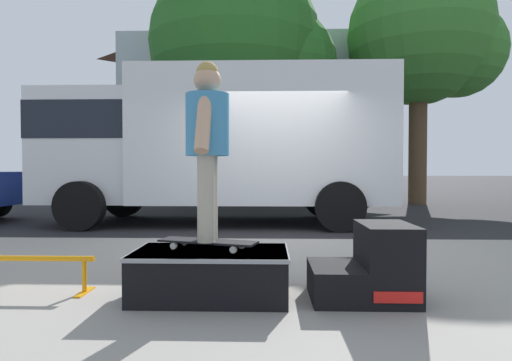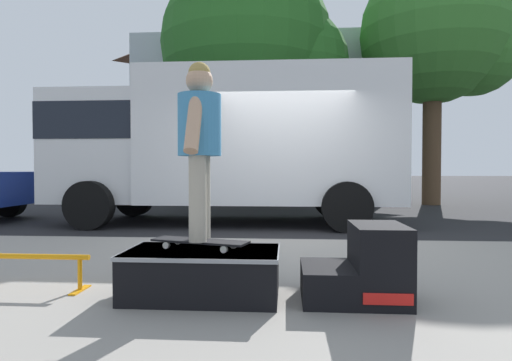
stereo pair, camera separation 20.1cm
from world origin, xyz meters
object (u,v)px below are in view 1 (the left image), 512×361
(skater_kid, at_px, (208,136))
(street_tree_main, at_px, (427,39))
(kicker_ramp, at_px, (370,268))
(skateboard, at_px, (208,242))
(street_tree_neighbour, at_px, (245,50))
(grind_rail, at_px, (13,265))
(box_truck, at_px, (215,141))
(skate_box, at_px, (211,272))

(skater_kid, relative_size, street_tree_main, 0.18)
(kicker_ramp, distance_m, skateboard, 1.27)
(street_tree_neighbour, bearing_deg, grind_rail, -97.11)
(grind_rail, bearing_deg, skateboard, -1.42)
(skater_kid, bearing_deg, kicker_ramp, -2.28)
(kicker_ramp, distance_m, skater_kid, 1.61)
(grind_rail, distance_m, skater_kid, 1.89)
(grind_rail, height_order, skateboard, skateboard)
(kicker_ramp, height_order, street_tree_neighbour, street_tree_neighbour)
(skateboard, bearing_deg, box_truck, 96.53)
(box_truck, xyz_separation_m, street_tree_main, (6.13, 5.00, 3.56))
(kicker_ramp, xyz_separation_m, skater_kid, (-1.25, 0.05, 1.01))
(grind_rail, xyz_separation_m, box_truck, (0.96, 5.41, 1.36))
(box_truck, bearing_deg, skater_kid, -83.47)
(kicker_ramp, height_order, box_truck, box_truck)
(skate_box, distance_m, grind_rail, 1.62)
(kicker_ramp, height_order, street_tree_main, street_tree_main)
(skater_kid, bearing_deg, skate_box, -57.05)
(skater_kid, height_order, street_tree_neighbour, street_tree_neighbour)
(street_tree_main, bearing_deg, street_tree_neighbour, -179.87)
(kicker_ramp, bearing_deg, street_tree_main, 67.93)
(skate_box, height_order, kicker_ramp, kicker_ramp)
(grind_rail, distance_m, box_truck, 5.66)
(box_truck, distance_m, street_tree_neighbour, 5.96)
(grind_rail, bearing_deg, street_tree_main, 55.73)
(skater_kid, relative_size, street_tree_neighbour, 0.18)
(skateboard, relative_size, street_tree_main, 0.11)
(skate_box, distance_m, box_truck, 5.70)
(skate_box, bearing_deg, skateboard, 122.95)
(skater_kid, xyz_separation_m, street_tree_main, (5.51, 10.44, 3.89))
(kicker_ramp, height_order, grind_rail, kicker_ramp)
(kicker_ramp, relative_size, skater_kid, 0.55)
(grind_rail, xyz_separation_m, skater_kid, (1.58, -0.04, 1.03))
(grind_rail, bearing_deg, skater_kid, -1.42)
(skate_box, relative_size, grind_rail, 0.89)
(skater_kid, xyz_separation_m, street_tree_neighbour, (-0.29, 10.43, 3.58))
(kicker_ramp, xyz_separation_m, skateboard, (-1.25, 0.05, 0.18))
(street_tree_main, bearing_deg, skate_box, -117.55)
(street_tree_main, xyz_separation_m, street_tree_neighbour, (-5.79, -0.01, -0.31))
(skate_box, bearing_deg, kicker_ramp, -0.02)
(skateboard, distance_m, street_tree_neighbour, 11.33)
(skate_box, xyz_separation_m, kicker_ramp, (1.22, -0.00, 0.04))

